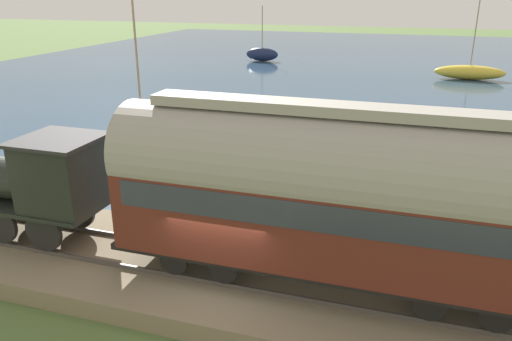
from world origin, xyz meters
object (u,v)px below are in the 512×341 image
Objects in this scene: rowboat_near_shore at (168,205)px; rowboat_far_out at (490,165)px; sailboat_red at (143,138)px; sailboat_navy at (262,54)px; rowboat_off_pier at (352,180)px; rowboat_mid_harbor at (46,163)px; steam_locomotive at (25,179)px; passenger_coach at (331,192)px; sailboat_yellow at (469,72)px.

rowboat_near_shore is 14.48m from rowboat_far_out.
sailboat_red is 1.56× the size of sailboat_navy.
sailboat_red is at bearing 42.85° from rowboat_off_pier.
rowboat_far_out is (2.81, -15.90, -0.60)m from sailboat_red.
steam_locomotive is at bearing -94.09° from rowboat_mid_harbor.
passenger_coach is 1.20× the size of sailboat_red.
sailboat_red reaches higher than steam_locomotive.
sailboat_yellow is at bearing -54.61° from rowboat_off_pier.
sailboat_red is 3.42× the size of rowboat_mid_harbor.
passenger_coach is 1.19× the size of sailboat_yellow.
sailboat_red is (-27.54, 16.82, 0.13)m from sailboat_yellow.
rowboat_off_pier reaches higher than rowboat_far_out.
sailboat_navy reaches higher than steam_locomotive.
rowboat_near_shore is at bearing -118.45° from sailboat_red.
passenger_coach is at bearing 170.03° from sailboat_yellow.
steam_locomotive reaches higher than rowboat_off_pier.
rowboat_mid_harbor reaches higher than rowboat_far_out.
sailboat_yellow is 32.27m from sailboat_red.
rowboat_near_shore is at bearing 158.66° from sailboat_yellow.
sailboat_yellow is at bearing -51.33° from rowboat_near_shore.
steam_locomotive is 2.30× the size of rowboat_mid_harbor.
rowboat_far_out is 1.38× the size of rowboat_off_pier.
rowboat_far_out is at bearing 177.25° from sailboat_yellow.
rowboat_far_out is at bearing -24.08° from rowboat_mid_harbor.
rowboat_mid_harbor is at bearing 37.49° from steam_locomotive.
steam_locomotive is at bearing 117.17° from rowboat_near_shore.
rowboat_far_out is (-30.51, -20.08, -0.56)m from sailboat_navy.
sailboat_navy reaches higher than rowboat_mid_harbor.
rowboat_off_pier is (2.22, -13.44, -0.03)m from rowboat_mid_harbor.
rowboat_near_shore is at bearing 168.85° from rowboat_far_out.
rowboat_mid_harbor is at bearing 40.43° from rowboat_near_shore.
sailboat_navy is 37.22m from rowboat_off_pier.
steam_locomotive is 18.98m from rowboat_far_out.
sailboat_red reaches higher than rowboat_mid_harbor.
passenger_coach is 8.09m from rowboat_near_shore.
sailboat_yellow is (37.20, -15.05, -1.77)m from steam_locomotive.
rowboat_off_pier is (-34.30, -14.43, -0.56)m from sailboat_navy.
passenger_coach is (0.00, -8.93, 0.72)m from steam_locomotive.
sailboat_navy reaches higher than rowboat_near_shore.
rowboat_far_out is at bearing -22.67° from passenger_coach.
sailboat_red reaches higher than passenger_coach.
rowboat_mid_harbor is at bearing 57.72° from rowboat_off_pier.
passenger_coach is at bearing -160.08° from rowboat_far_out.
rowboat_near_shore is (-39.07, -8.40, -0.49)m from sailboat_navy.
sailboat_yellow is 3.21× the size of rowboat_far_out.
sailboat_yellow is at bearing -22.02° from steam_locomotive.
sailboat_red reaches higher than rowboat_far_out.
rowboat_near_shore is at bearing -169.94° from sailboat_navy.
steam_locomotive is 43.42m from sailboat_navy.
rowboat_near_shore reaches higher than rowboat_off_pier.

